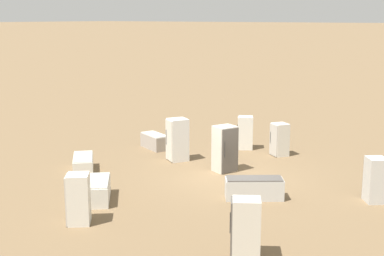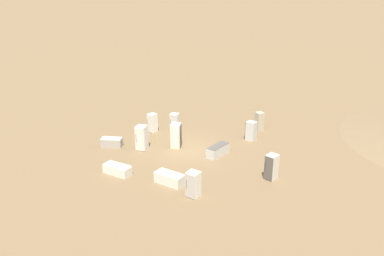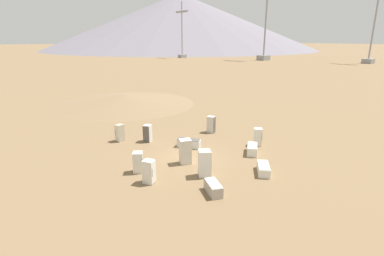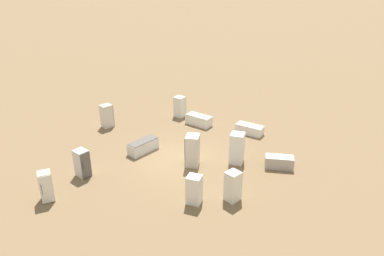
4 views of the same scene
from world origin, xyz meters
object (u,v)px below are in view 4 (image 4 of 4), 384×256
object	(u,v)px
discarded_fridge_0	(107,116)
discarded_fridge_3	(143,146)
discarded_fridge_7	(82,163)
discarded_fridge_6	(237,148)
discarded_fridge_8	(180,107)
discarded_fridge_9	(194,189)
discarded_fridge_2	(192,151)
discarded_fridge_1	(249,129)
discarded_fridge_5	(279,162)
discarded_fridge_10	(233,186)
discarded_fridge_11	(46,186)
discarded_fridge_4	(199,120)

from	to	relation	value
discarded_fridge_0	discarded_fridge_3	world-z (taller)	discarded_fridge_0
discarded_fridge_7	discarded_fridge_6	bearing A→B (deg)	139.68
discarded_fridge_8	discarded_fridge_9	world-z (taller)	discarded_fridge_8
discarded_fridge_0	discarded_fridge_2	size ratio (longest dim) A/B	0.87
discarded_fridge_1	discarded_fridge_5	distance (m)	4.44
discarded_fridge_0	discarded_fridge_3	xyz separation A→B (m)	(-2.00, 4.08, -0.43)
discarded_fridge_6	discarded_fridge_10	distance (m)	3.59
discarded_fridge_7	discarded_fridge_5	bearing A→B (deg)	134.48
discarded_fridge_1	discarded_fridge_10	distance (m)	7.53
discarded_fridge_8	discarded_fridge_11	size ratio (longest dim) A/B	1.00
discarded_fridge_4	discarded_fridge_0	bearing A→B (deg)	129.39
discarded_fridge_0	discarded_fridge_7	bearing A→B (deg)	-43.59
discarded_fridge_5	discarded_fridge_3	bearing A→B (deg)	85.45
discarded_fridge_8	discarded_fridge_9	xyz separation A→B (m)	(1.27, 10.37, -0.03)
discarded_fridge_3	discarded_fridge_11	xyz separation A→B (m)	(4.84, 3.88, 0.39)
discarded_fridge_2	discarded_fridge_4	world-z (taller)	discarded_fridge_2
discarded_fridge_4	discarded_fridge_8	world-z (taller)	discarded_fridge_8
discarded_fridge_5	discarded_fridge_10	bearing A→B (deg)	145.63
discarded_fridge_1	discarded_fridge_3	size ratio (longest dim) A/B	0.92
discarded_fridge_0	discarded_fridge_4	size ratio (longest dim) A/B	0.86
discarded_fridge_5	discarded_fridge_2	bearing A→B (deg)	95.80
discarded_fridge_0	discarded_fridge_8	xyz separation A→B (m)	(-5.09, -0.75, -0.04)
discarded_fridge_1	discarded_fridge_6	xyz separation A→B (m)	(2.01, 3.40, 0.58)
discarded_fridge_5	discarded_fridge_7	distance (m)	10.42
discarded_fridge_5	discarded_fridge_7	size ratio (longest dim) A/B	1.13
discarded_fridge_1	discarded_fridge_4	world-z (taller)	discarded_fridge_4
discarded_fridge_5	discarded_fridge_6	xyz separation A→B (m)	(2.07, -1.04, 0.55)
discarded_fridge_1	discarded_fridge_2	bearing A→B (deg)	-10.18
discarded_fridge_1	discarded_fridge_4	xyz separation A→B (m)	(2.87, -2.07, 0.04)
discarded_fridge_11	discarded_fridge_0	bearing A→B (deg)	-120.77
discarded_fridge_8	discarded_fridge_4	bearing A→B (deg)	-10.71
discarded_fridge_8	discarded_fridge_9	distance (m)	10.45
discarded_fridge_1	discarded_fridge_9	bearing A→B (deg)	6.50
discarded_fridge_9	discarded_fridge_2	bearing A→B (deg)	112.49
discarded_fridge_2	discarded_fridge_6	world-z (taller)	discarded_fridge_2
discarded_fridge_8	discarded_fridge_2	bearing A→B (deg)	-45.19
discarded_fridge_1	discarded_fridge_4	bearing A→B (deg)	-81.34
discarded_fridge_6	discarded_fridge_11	xyz separation A→B (m)	(9.77, 1.51, -0.14)
discarded_fridge_1	discarded_fridge_10	xyz separation A→B (m)	(3.32, 6.74, 0.45)
discarded_fridge_4	discarded_fridge_3	bearing A→B (deg)	175.88
discarded_fridge_11	discarded_fridge_6	bearing A→B (deg)	177.65
discarded_fridge_3	discarded_fridge_8	distance (m)	5.75
discarded_fridge_3	discarded_fridge_9	xyz separation A→B (m)	(-1.82, 5.53, 0.35)
discarded_fridge_11	discarded_fridge_5	bearing A→B (deg)	171.15
discarded_fridge_2	discarded_fridge_3	distance (m)	3.32
discarded_fridge_6	discarded_fridge_8	xyz separation A→B (m)	(1.84, -7.21, -0.14)
discarded_fridge_7	discarded_fridge_8	xyz separation A→B (m)	(-6.40, -6.83, 0.01)
discarded_fridge_9	discarded_fridge_11	world-z (taller)	discarded_fridge_11
discarded_fridge_2	discarded_fridge_9	distance (m)	3.46
discarded_fridge_1	discarded_fridge_9	size ratio (longest dim) A/B	1.27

